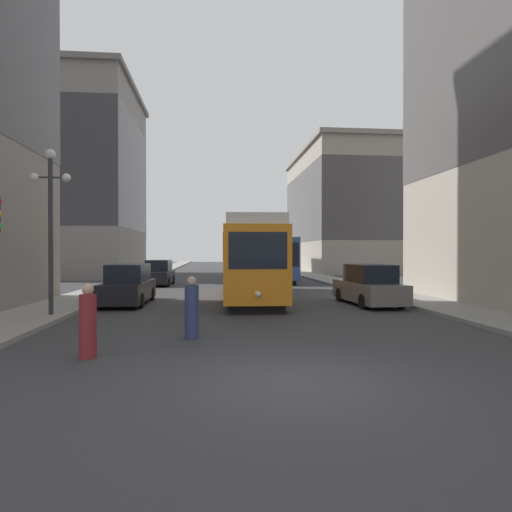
{
  "coord_description": "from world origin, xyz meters",
  "views": [
    {
      "loc": [
        -1.57,
        -7.86,
        2.38
      ],
      "look_at": [
        0.1,
        9.03,
        2.23
      ],
      "focal_mm": 30.7,
      "sensor_mm": 36.0,
      "label": 1
    }
  ],
  "objects_px": {
    "lamp_post_left_near": "(51,207)",
    "parked_car_left_near": "(159,274)",
    "streetcar": "(250,258)",
    "parked_car_right_far": "(369,286)",
    "pedestrian_crossing_far": "(192,309)",
    "transit_bus": "(269,257)",
    "pedestrian_crossing_near": "(88,323)",
    "parked_car_left_mid": "(128,286)"
  },
  "relations": [
    {
      "from": "lamp_post_left_near",
      "to": "parked_car_left_near",
      "type": "bearing_deg",
      "value": 83.04
    },
    {
      "from": "streetcar",
      "to": "parked_car_right_far",
      "type": "height_order",
      "value": "streetcar"
    },
    {
      "from": "streetcar",
      "to": "parked_car_right_far",
      "type": "distance_m",
      "value": 6.2
    },
    {
      "from": "parked_car_right_far",
      "to": "pedestrian_crossing_far",
      "type": "bearing_deg",
      "value": 40.13
    },
    {
      "from": "pedestrian_crossing_far",
      "to": "lamp_post_left_near",
      "type": "bearing_deg",
      "value": -142.18
    },
    {
      "from": "pedestrian_crossing_far",
      "to": "lamp_post_left_near",
      "type": "xyz_separation_m",
      "value": [
        -5.19,
        4.13,
        3.2
      ]
    },
    {
      "from": "streetcar",
      "to": "lamp_post_left_near",
      "type": "bearing_deg",
      "value": -139.31
    },
    {
      "from": "transit_bus",
      "to": "pedestrian_crossing_far",
      "type": "distance_m",
      "value": 24.99
    },
    {
      "from": "transit_bus",
      "to": "lamp_post_left_near",
      "type": "xyz_separation_m",
      "value": [
        -10.47,
        -20.27,
        2.05
      ]
    },
    {
      "from": "parked_car_left_near",
      "to": "lamp_post_left_near",
      "type": "xyz_separation_m",
      "value": [
        -1.9,
        -15.58,
        3.16
      ]
    },
    {
      "from": "parked_car_right_far",
      "to": "pedestrian_crossing_far",
      "type": "distance_m",
      "value": 10.34
    },
    {
      "from": "pedestrian_crossing_far",
      "to": "streetcar",
      "type": "bearing_deg",
      "value": 152.81
    },
    {
      "from": "lamp_post_left_near",
      "to": "pedestrian_crossing_near",
      "type": "bearing_deg",
      "value": -64.16
    },
    {
      "from": "parked_car_right_far",
      "to": "pedestrian_crossing_far",
      "type": "relative_size",
      "value": 2.81
    },
    {
      "from": "streetcar",
      "to": "pedestrian_crossing_far",
      "type": "distance_m",
      "value": 10.64
    },
    {
      "from": "transit_bus",
      "to": "parked_car_left_mid",
      "type": "bearing_deg",
      "value": -119.45
    },
    {
      "from": "parked_car_left_near",
      "to": "lamp_post_left_near",
      "type": "relative_size",
      "value": 0.76
    },
    {
      "from": "parked_car_left_mid",
      "to": "streetcar",
      "type": "bearing_deg",
      "value": 19.15
    },
    {
      "from": "parked_car_left_mid",
      "to": "parked_car_right_far",
      "type": "xyz_separation_m",
      "value": [
        10.88,
        -1.34,
        -0.0
      ]
    },
    {
      "from": "streetcar",
      "to": "parked_car_left_near",
      "type": "relative_size",
      "value": 2.79
    },
    {
      "from": "transit_bus",
      "to": "pedestrian_crossing_far",
      "type": "bearing_deg",
      "value": -103.54
    },
    {
      "from": "parked_car_left_near",
      "to": "lamp_post_left_near",
      "type": "height_order",
      "value": "lamp_post_left_near"
    },
    {
      "from": "lamp_post_left_near",
      "to": "pedestrian_crossing_far",
      "type": "bearing_deg",
      "value": -38.51
    },
    {
      "from": "pedestrian_crossing_far",
      "to": "lamp_post_left_near",
      "type": "height_order",
      "value": "lamp_post_left_near"
    },
    {
      "from": "transit_bus",
      "to": "parked_car_right_far",
      "type": "xyz_separation_m",
      "value": [
        2.31,
        -17.38,
        -1.1
      ]
    },
    {
      "from": "streetcar",
      "to": "parked_car_left_near",
      "type": "xyz_separation_m",
      "value": [
        -5.76,
        9.44,
        -1.26
      ]
    },
    {
      "from": "parked_car_left_mid",
      "to": "pedestrian_crossing_far",
      "type": "bearing_deg",
      "value": -67.69
    },
    {
      "from": "parked_car_left_near",
      "to": "parked_car_left_mid",
      "type": "relative_size",
      "value": 0.9
    },
    {
      "from": "parked_car_left_near",
      "to": "parked_car_left_mid",
      "type": "distance_m",
      "value": 11.34
    },
    {
      "from": "pedestrian_crossing_far",
      "to": "lamp_post_left_near",
      "type": "distance_m",
      "value": 7.36
    },
    {
      "from": "streetcar",
      "to": "parked_car_left_mid",
      "type": "bearing_deg",
      "value": -159.73
    },
    {
      "from": "lamp_post_left_near",
      "to": "parked_car_right_far",
      "type": "bearing_deg",
      "value": 12.75
    },
    {
      "from": "parked_car_right_far",
      "to": "pedestrian_crossing_near",
      "type": "xyz_separation_m",
      "value": [
        -9.81,
        -9.04,
        -0.07
      ]
    },
    {
      "from": "transit_bus",
      "to": "pedestrian_crossing_far",
      "type": "height_order",
      "value": "transit_bus"
    },
    {
      "from": "pedestrian_crossing_near",
      "to": "lamp_post_left_near",
      "type": "bearing_deg",
      "value": -126.21
    },
    {
      "from": "parked_car_left_mid",
      "to": "pedestrian_crossing_near",
      "type": "bearing_deg",
      "value": -83.23
    },
    {
      "from": "parked_car_left_near",
      "to": "pedestrian_crossing_near",
      "type": "distance_m",
      "value": 21.75
    },
    {
      "from": "parked_car_left_near",
      "to": "pedestrian_crossing_far",
      "type": "relative_size",
      "value": 2.6
    },
    {
      "from": "parked_car_left_mid",
      "to": "pedestrian_crossing_near",
      "type": "relative_size",
      "value": 2.96
    },
    {
      "from": "parked_car_left_near",
      "to": "pedestrian_crossing_near",
      "type": "relative_size",
      "value": 2.67
    },
    {
      "from": "parked_car_left_mid",
      "to": "lamp_post_left_near",
      "type": "xyz_separation_m",
      "value": [
        -1.9,
        -4.24,
        3.15
      ]
    },
    {
      "from": "pedestrian_crossing_near",
      "to": "lamp_post_left_near",
      "type": "height_order",
      "value": "lamp_post_left_near"
    }
  ]
}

